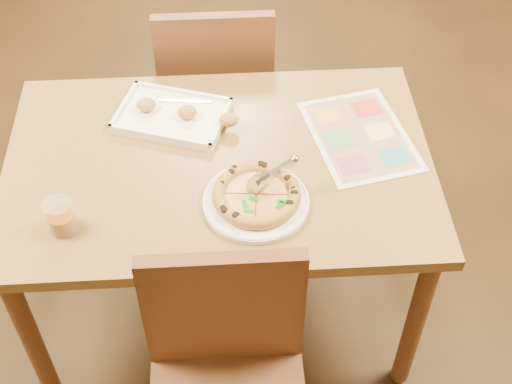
{
  "coord_description": "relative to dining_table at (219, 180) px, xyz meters",
  "views": [
    {
      "loc": [
        0.02,
        -1.54,
        2.24
      ],
      "look_at": [
        0.1,
        -0.18,
        0.77
      ],
      "focal_mm": 50.0,
      "sensor_mm": 36.0,
      "label": 1
    }
  ],
  "objects": [
    {
      "name": "pizza_cutter",
      "position": [
        0.15,
        -0.16,
        0.17
      ],
      "size": [
        0.15,
        0.07,
        0.09
      ],
      "rotation": [
        0.0,
        0.0,
        0.41
      ],
      "color": "silver",
      "rests_on": "pizza"
    },
    {
      "name": "pizza",
      "position": [
        0.11,
        -0.17,
        0.11
      ],
      "size": [
        0.26,
        0.26,
        0.04
      ],
      "rotation": [
        0.0,
        0.0,
        -0.1
      ],
      "color": "#C18C42",
      "rests_on": "plate"
    },
    {
      "name": "appetizer_tray",
      "position": [
        -0.13,
        0.2,
        0.1
      ],
      "size": [
        0.41,
        0.33,
        0.06
      ],
      "rotation": [
        0.0,
        0.0,
        -0.33
      ],
      "color": "white",
      "rests_on": "dining_table"
    },
    {
      "name": "menu",
      "position": [
        0.45,
        0.08,
        0.09
      ],
      "size": [
        0.37,
        0.46,
        0.0
      ],
      "primitive_type": "cube",
      "rotation": [
        0.0,
        0.0,
        0.21
      ],
      "color": "silver",
      "rests_on": "dining_table"
    },
    {
      "name": "glass_tumbler",
      "position": [
        -0.44,
        -0.24,
        0.13
      ],
      "size": [
        0.08,
        0.08,
        0.1
      ],
      "rotation": [
        0.0,
        0.0,
        -0.1
      ],
      "color": "#89440A",
      "rests_on": "dining_table"
    },
    {
      "name": "plate",
      "position": [
        0.1,
        -0.18,
        0.09
      ],
      "size": [
        0.35,
        0.35,
        0.02
      ],
      "primitive_type": "cylinder",
      "rotation": [
        0.0,
        0.0,
        -0.16
      ],
      "color": "white",
      "rests_on": "dining_table"
    },
    {
      "name": "dining_table",
      "position": [
        0.0,
        0.0,
        0.0
      ],
      "size": [
        1.3,
        0.85,
        0.72
      ],
      "color": "olive",
      "rests_on": "ground"
    },
    {
      "name": "chair_far",
      "position": [
        -0.0,
        0.6,
        -0.07
      ],
      "size": [
        0.42,
        0.42,
        0.47
      ],
      "rotation": [
        0.0,
        0.0,
        3.14
      ],
      "color": "brown",
      "rests_on": "ground"
    },
    {
      "name": "chair_near",
      "position": [
        0.0,
        -0.6,
        -0.07
      ],
      "size": [
        0.42,
        0.42,
        0.47
      ],
      "color": "brown",
      "rests_on": "ground"
    }
  ]
}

